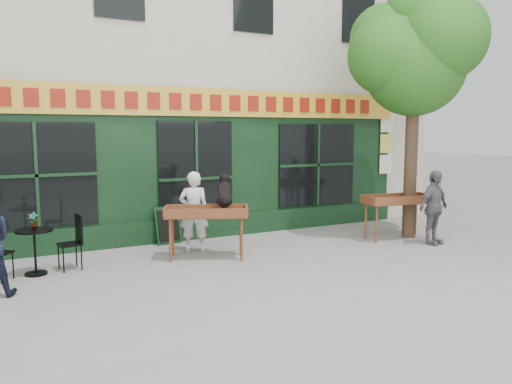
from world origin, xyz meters
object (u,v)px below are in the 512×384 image
at_px(dog, 224,190).
at_px(bistro_table, 35,243).
at_px(man_right, 434,208).
at_px(woman, 194,212).
at_px(book_cart_center, 206,215).
at_px(book_cart_right, 397,202).

xyz_separation_m(dog, bistro_table, (-3.28, 0.38, -0.75)).
bearing_deg(dog, man_right, 10.06).
xyz_separation_m(dog, woman, (-0.35, 0.70, -0.49)).
distance_m(book_cart_center, dog, 0.59).
bearing_deg(man_right, dog, 155.52).
height_order(woman, man_right, woman).
relative_size(book_cart_center, dog, 2.70).
distance_m(book_cart_center, woman, 0.65).
xyz_separation_m(dog, book_cart_right, (4.03, -0.32, -0.47)).
distance_m(book_cart_center, book_cart_right, 4.40).
xyz_separation_m(book_cart_right, man_right, (0.30, -0.75, -0.04)).
distance_m(dog, book_cart_right, 4.07).
height_order(book_cart_center, woman, woman).
height_order(man_right, bistro_table, man_right).
bearing_deg(book_cart_center, bistro_table, -162.37).
distance_m(woman, man_right, 5.01).
distance_m(book_cart_right, bistro_table, 7.35).
bearing_deg(woman, book_cart_center, 114.00).
bearing_deg(book_cart_right, woman, 176.29).
relative_size(book_cart_center, book_cart_right, 1.03).
distance_m(dog, bistro_table, 3.38).
height_order(book_cart_center, bistro_table, book_cart_center).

